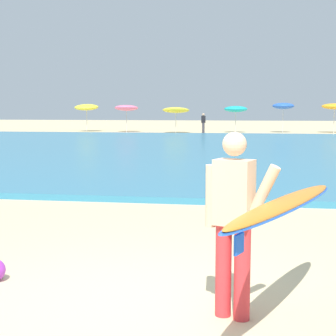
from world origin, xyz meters
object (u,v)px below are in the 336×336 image
(beach_umbrella_4, at_px, (283,106))
(beachgoer_near_row_left, at_px, (203,123))
(beach_umbrella_3, at_px, (236,109))
(beach_umbrella_5, at_px, (334,106))
(surfer_with_board, at_px, (257,211))
(beach_umbrella_1, at_px, (126,108))
(beach_umbrella_0, at_px, (87,107))
(beach_umbrella_2, at_px, (176,110))

(beach_umbrella_4, xyz_separation_m, beachgoer_near_row_left, (-6.24, -2.35, -1.30))
(beach_umbrella_3, height_order, beachgoer_near_row_left, beach_umbrella_3)
(beach_umbrella_3, distance_m, beach_umbrella_5, 7.82)
(beach_umbrella_4, xyz_separation_m, beach_umbrella_5, (4.00, 0.11, -0.03))
(surfer_with_board, relative_size, beach_umbrella_1, 1.17)
(beach_umbrella_4, distance_m, beach_umbrella_5, 4.00)
(beach_umbrella_0, bearing_deg, beach_umbrella_4, 1.94)
(beach_umbrella_2, relative_size, beachgoer_near_row_left, 1.36)
(beach_umbrella_2, distance_m, beach_umbrella_3, 4.87)
(beach_umbrella_0, relative_size, beach_umbrella_3, 1.11)
(surfer_with_board, bearing_deg, beach_umbrella_1, 105.29)
(beach_umbrella_1, distance_m, beach_umbrella_4, 12.77)
(beach_umbrella_1, relative_size, beach_umbrella_3, 1.06)
(beach_umbrella_1, xyz_separation_m, beach_umbrella_5, (16.72, 1.16, 0.12))
(beach_umbrella_0, distance_m, beach_umbrella_3, 12.52)
(surfer_with_board, height_order, beach_umbrella_0, beach_umbrella_0)
(beach_umbrella_4, height_order, beach_umbrella_5, beach_umbrella_4)
(beachgoer_near_row_left, bearing_deg, beach_umbrella_4, 20.66)
(beach_umbrella_1, distance_m, beach_umbrella_2, 4.39)
(beach_umbrella_2, xyz_separation_m, beach_umbrella_3, (4.68, 1.37, 0.08))
(surfer_with_board, xyz_separation_m, beach_umbrella_1, (-10.13, 37.05, 0.97))
(beach_umbrella_2, height_order, beach_umbrella_3, beach_umbrella_3)
(beach_umbrella_1, xyz_separation_m, beach_umbrella_4, (12.72, 1.05, 0.15))
(beach_umbrella_0, distance_m, beach_umbrella_4, 16.31)
(beach_umbrella_5, relative_size, beachgoer_near_row_left, 1.51)
(beachgoer_near_row_left, bearing_deg, surfer_with_board, -84.17)
(beach_umbrella_1, height_order, beachgoer_near_row_left, beach_umbrella_1)
(beach_umbrella_4, bearing_deg, beach_umbrella_5, 1.57)
(beach_umbrella_0, xyz_separation_m, beach_umbrella_4, (16.30, 0.55, 0.09))
(beach_umbrella_2, height_order, beachgoer_near_row_left, beach_umbrella_2)
(surfer_with_board, relative_size, beach_umbrella_5, 1.13)
(beachgoer_near_row_left, bearing_deg, beach_umbrella_0, 169.86)
(beach_umbrella_5, distance_m, beachgoer_near_row_left, 10.60)
(beach_umbrella_0, relative_size, beach_umbrella_2, 1.12)
(surfer_with_board, relative_size, beach_umbrella_3, 1.24)
(surfer_with_board, distance_m, beach_umbrella_0, 39.99)
(beach_umbrella_0, height_order, beach_umbrella_4, beach_umbrella_4)
(surfer_with_board, relative_size, beach_umbrella_4, 1.11)
(beach_umbrella_1, relative_size, beach_umbrella_2, 1.07)
(beach_umbrella_0, height_order, beachgoer_near_row_left, beach_umbrella_0)
(surfer_with_board, xyz_separation_m, beach_umbrella_2, (-5.86, 36.04, 0.79))
(beach_umbrella_3, bearing_deg, beach_umbrella_2, -163.73)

